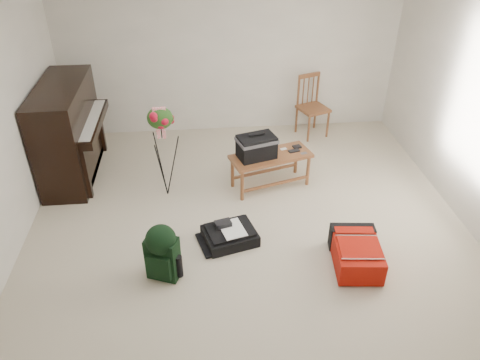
{
  "coord_description": "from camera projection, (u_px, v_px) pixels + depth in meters",
  "views": [
    {
      "loc": [
        -0.5,
        -3.98,
        3.41
      ],
      "look_at": [
        -0.08,
        0.35,
        0.56
      ],
      "focal_mm": 35.0,
      "sensor_mm": 36.0,
      "label": 1
    }
  ],
  "objects": [
    {
      "name": "ceiling",
      "position": [
        254.0,
        6.0,
        3.85
      ],
      "size": [
        5.0,
        5.5,
        0.01
      ],
      "primitive_type": "cube",
      "color": "white",
      "rests_on": "wall_back"
    },
    {
      "name": "dining_chair",
      "position": [
        313.0,
        107.0,
        7.1
      ],
      "size": [
        0.52,
        0.52,
        0.93
      ],
      "rotation": [
        0.0,
        0.0,
        0.36
      ],
      "color": "brown",
      "rests_on": "floor"
    },
    {
      "name": "piano",
      "position": [
        69.0,
        133.0,
        6.05
      ],
      "size": [
        0.71,
        1.5,
        1.25
      ],
      "color": "black",
      "rests_on": "floor"
    },
    {
      "name": "floor",
      "position": [
        250.0,
        239.0,
        5.22
      ],
      "size": [
        5.0,
        5.5,
        0.01
      ],
      "primitive_type": "cube",
      "color": "beige",
      "rests_on": "ground"
    },
    {
      "name": "black_duffel",
      "position": [
        230.0,
        235.0,
        5.15
      ],
      "size": [
        0.65,
        0.57,
        0.23
      ],
      "rotation": [
        0.0,
        0.0,
        0.27
      ],
      "color": "black",
      "rests_on": "floor"
    },
    {
      "name": "bench",
      "position": [
        261.0,
        148.0,
        5.82
      ],
      "size": [
        1.09,
        0.68,
        0.79
      ],
      "rotation": [
        0.0,
        0.0,
        0.29
      ],
      "color": "brown",
      "rests_on": "floor"
    },
    {
      "name": "flower_stand",
      "position": [
        164.0,
        153.0,
        5.62
      ],
      "size": [
        0.43,
        0.43,
        1.23
      ],
      "rotation": [
        0.0,
        0.0,
        0.11
      ],
      "color": "black",
      "rests_on": "floor"
    },
    {
      "name": "wall_back",
      "position": [
        230.0,
        51.0,
        6.83
      ],
      "size": [
        5.0,
        0.04,
        2.5
      ],
      "primitive_type": "cube",
      "color": "beige",
      "rests_on": "floor"
    },
    {
      "name": "green_backpack",
      "position": [
        162.0,
        250.0,
        4.56
      ],
      "size": [
        0.36,
        0.34,
        0.62
      ],
      "rotation": [
        0.0,
        0.0,
        -0.38
      ],
      "color": "black",
      "rests_on": "floor"
    },
    {
      "name": "red_suitcase",
      "position": [
        355.0,
        250.0,
        4.84
      ],
      "size": [
        0.52,
        0.72,
        0.29
      ],
      "rotation": [
        0.0,
        0.0,
        -0.11
      ],
      "color": "#BC1808",
      "rests_on": "floor"
    }
  ]
}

